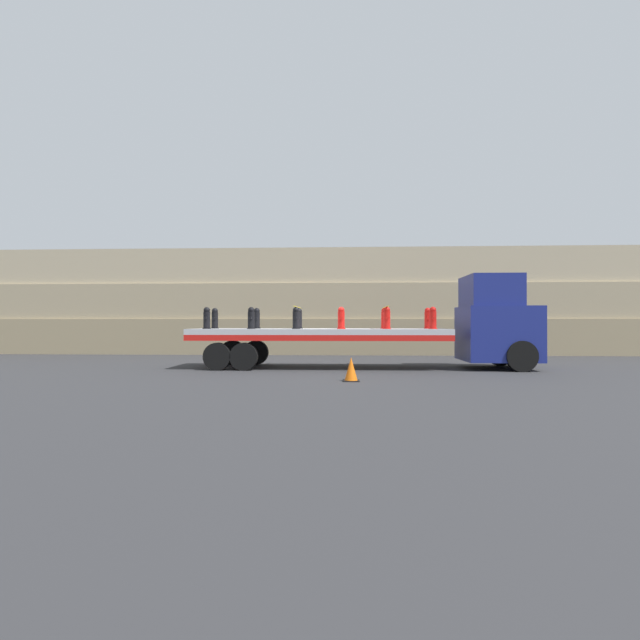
# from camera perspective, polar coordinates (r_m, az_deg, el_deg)

# --- Properties ---
(ground_plane) EXTENTS (120.00, 120.00, 0.00)m
(ground_plane) POSITION_cam_1_polar(r_m,az_deg,el_deg) (17.91, -0.07, -5.47)
(ground_plane) COLOR #2D2D30
(rock_cliff) EXTENTS (60.00, 3.30, 5.40)m
(rock_cliff) POSITION_cam_1_polar(r_m,az_deg,el_deg) (26.34, 0.90, 2.06)
(rock_cliff) COLOR gray
(rock_cliff) RESTS_ON ground_plane
(truck_cab) EXTENTS (2.46, 2.60, 3.26)m
(truck_cab) POSITION_cam_1_polar(r_m,az_deg,el_deg) (18.61, 19.74, -0.35)
(truck_cab) COLOR navy
(truck_cab) RESTS_ON ground_plane
(flatbed_trailer) EXTENTS (9.07, 2.58, 1.40)m
(flatbed_trailer) POSITION_cam_1_polar(r_m,az_deg,el_deg) (17.88, -1.81, -1.84)
(flatbed_trailer) COLOR #B2B2B7
(flatbed_trailer) RESTS_ON ground_plane
(fire_hydrant_black_near_0) EXTENTS (0.29, 0.46, 0.77)m
(fire_hydrant_black_near_0) POSITION_cam_1_polar(r_m,az_deg,el_deg) (17.94, -12.82, 0.19)
(fire_hydrant_black_near_0) COLOR black
(fire_hydrant_black_near_0) RESTS_ON flatbed_trailer
(fire_hydrant_black_far_0) EXTENTS (0.29, 0.46, 0.77)m
(fire_hydrant_black_far_0) POSITION_cam_1_polar(r_m,az_deg,el_deg) (18.99, -11.92, 0.16)
(fire_hydrant_black_far_0) COLOR black
(fire_hydrant_black_far_0) RESTS_ON flatbed_trailer
(fire_hydrant_black_near_1) EXTENTS (0.29, 0.46, 0.77)m
(fire_hydrant_black_near_1) POSITION_cam_1_polar(r_m,az_deg,el_deg) (17.58, -7.87, 0.19)
(fire_hydrant_black_near_1) COLOR black
(fire_hydrant_black_near_1) RESTS_ON flatbed_trailer
(fire_hydrant_black_far_1) EXTENTS (0.29, 0.46, 0.77)m
(fire_hydrant_black_far_1) POSITION_cam_1_polar(r_m,az_deg,el_deg) (18.65, -7.25, 0.16)
(fire_hydrant_black_far_1) COLOR black
(fire_hydrant_black_far_1) RESTS_ON flatbed_trailer
(fire_hydrant_black_near_2) EXTENTS (0.29, 0.46, 0.77)m
(fire_hydrant_black_near_2) POSITION_cam_1_polar(r_m,az_deg,el_deg) (17.36, -2.76, 0.20)
(fire_hydrant_black_near_2) COLOR black
(fire_hydrant_black_near_2) RESTS_ON flatbed_trailer
(fire_hydrant_black_far_2) EXTENTS (0.29, 0.46, 0.77)m
(fire_hydrant_black_far_2) POSITION_cam_1_polar(r_m,az_deg,el_deg) (18.44, -2.43, 0.17)
(fire_hydrant_black_far_2) COLOR black
(fire_hydrant_black_far_2) RESTS_ON flatbed_trailer
(fire_hydrant_red_near_3) EXTENTS (0.29, 0.46, 0.77)m
(fire_hydrant_red_near_3) POSITION_cam_1_polar(r_m,az_deg,el_deg) (17.27, 2.44, 0.20)
(fire_hydrant_red_near_3) COLOR red
(fire_hydrant_red_near_3) RESTS_ON flatbed_trailer
(fire_hydrant_red_far_3) EXTENTS (0.29, 0.46, 0.77)m
(fire_hydrant_red_far_3) POSITION_cam_1_polar(r_m,az_deg,el_deg) (18.36, 2.47, 0.17)
(fire_hydrant_red_far_3) COLOR red
(fire_hydrant_red_far_3) RESTS_ON flatbed_trailer
(fire_hydrant_red_near_4) EXTENTS (0.29, 0.46, 0.77)m
(fire_hydrant_red_near_4) POSITION_cam_1_polar(r_m,az_deg,el_deg) (17.33, 7.65, 0.20)
(fire_hydrant_red_near_4) COLOR red
(fire_hydrant_red_near_4) RESTS_ON flatbed_trailer
(fire_hydrant_red_far_4) EXTENTS (0.29, 0.46, 0.77)m
(fire_hydrant_red_far_4) POSITION_cam_1_polar(r_m,az_deg,el_deg) (18.41, 7.37, 0.17)
(fire_hydrant_red_far_4) COLOR red
(fire_hydrant_red_far_4) RESTS_ON flatbed_trailer
(fire_hydrant_red_near_5) EXTENTS (0.29, 0.46, 0.77)m
(fire_hydrant_red_near_5) POSITION_cam_1_polar(r_m,az_deg,el_deg) (17.53, 12.78, 0.20)
(fire_hydrant_red_near_5) COLOR red
(fire_hydrant_red_near_5) RESTS_ON flatbed_trailer
(fire_hydrant_red_far_5) EXTENTS (0.29, 0.46, 0.77)m
(fire_hydrant_red_far_5) POSITION_cam_1_polar(r_m,az_deg,el_deg) (18.60, 12.21, 0.17)
(fire_hydrant_red_far_5) COLOR red
(fire_hydrant_red_far_5) RESTS_ON flatbed_trailer
(cargo_strap_rear) EXTENTS (0.05, 2.67, 0.01)m
(cargo_strap_rear) POSITION_cam_1_polar(r_m,az_deg,el_deg) (17.91, -2.59, 1.47)
(cargo_strap_rear) COLOR yellow
(cargo_strap_rear) RESTS_ON fire_hydrant_black_near_2
(cargo_strap_middle) EXTENTS (0.05, 2.67, 0.01)m
(cargo_strap_middle) POSITION_cam_1_polar(r_m,az_deg,el_deg) (17.88, 7.51, 1.47)
(cargo_strap_middle) COLOR yellow
(cargo_strap_middle) RESTS_ON fire_hydrant_red_near_4
(traffic_cone) EXTENTS (0.46, 0.46, 0.66)m
(traffic_cone) POSITION_cam_1_polar(r_m,az_deg,el_deg) (13.82, 3.57, -5.66)
(traffic_cone) COLOR black
(traffic_cone) RESTS_ON ground_plane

